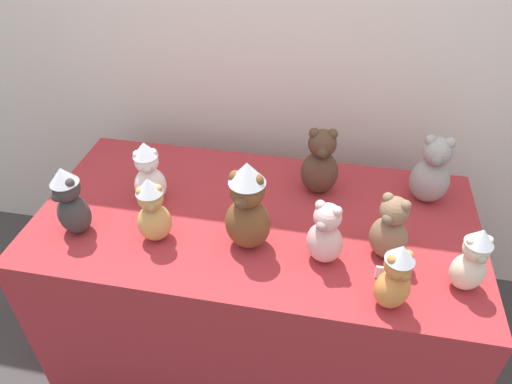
{
  "coord_description": "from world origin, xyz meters",
  "views": [
    {
      "loc": [
        0.26,
        -1.08,
        1.98
      ],
      "look_at": [
        0.0,
        0.25,
        0.92
      ],
      "focal_mm": 33.08,
      "sensor_mm": 36.0,
      "label": 1
    }
  ],
  "objects_px": {
    "teddy_bear_snow": "(149,173)",
    "teddy_bear_honey": "(153,211)",
    "teddy_bear_ginger": "(395,277)",
    "teddy_bear_blush": "(325,235)",
    "display_table": "(256,286)",
    "teddy_bear_charcoal": "(70,202)",
    "teddy_bear_chestnut": "(247,207)",
    "teddy_bear_ash": "(432,172)",
    "teddy_bear_mocha": "(390,229)",
    "teddy_bear_cocoa": "(320,163)",
    "teddy_bear_cream": "(472,260)"
  },
  "relations": [
    {
      "from": "teddy_bear_chestnut",
      "to": "teddy_bear_charcoal",
      "type": "bearing_deg",
      "value": -168.6
    },
    {
      "from": "teddy_bear_snow",
      "to": "teddy_bear_honey",
      "type": "relative_size",
      "value": 1.01
    },
    {
      "from": "teddy_bear_cocoa",
      "to": "teddy_bear_ginger",
      "type": "xyz_separation_m",
      "value": [
        0.27,
        -0.53,
        -0.01
      ]
    },
    {
      "from": "teddy_bear_ash",
      "to": "teddy_bear_chestnut",
      "type": "height_order",
      "value": "teddy_bear_chestnut"
    },
    {
      "from": "teddy_bear_blush",
      "to": "teddy_bear_mocha",
      "type": "bearing_deg",
      "value": 36.92
    },
    {
      "from": "display_table",
      "to": "teddy_bear_charcoal",
      "type": "xyz_separation_m",
      "value": [
        -0.63,
        -0.2,
        0.54
      ]
    },
    {
      "from": "teddy_bear_blush",
      "to": "teddy_bear_honey",
      "type": "distance_m",
      "value": 0.6
    },
    {
      "from": "display_table",
      "to": "teddy_bear_cream",
      "type": "relative_size",
      "value": 6.75
    },
    {
      "from": "teddy_bear_chestnut",
      "to": "teddy_bear_blush",
      "type": "bearing_deg",
      "value": 2.51
    },
    {
      "from": "teddy_bear_mocha",
      "to": "teddy_bear_charcoal",
      "type": "distance_m",
      "value": 1.11
    },
    {
      "from": "teddy_bear_cocoa",
      "to": "teddy_bear_cream",
      "type": "distance_m",
      "value": 0.65
    },
    {
      "from": "teddy_bear_cocoa",
      "to": "teddy_bear_mocha",
      "type": "bearing_deg",
      "value": -56.62
    },
    {
      "from": "display_table",
      "to": "teddy_bear_charcoal",
      "type": "bearing_deg",
      "value": -162.49
    },
    {
      "from": "teddy_bear_ginger",
      "to": "teddy_bear_cocoa",
      "type": "bearing_deg",
      "value": 85.52
    },
    {
      "from": "teddy_bear_ash",
      "to": "teddy_bear_ginger",
      "type": "relative_size",
      "value": 1.16
    },
    {
      "from": "teddy_bear_mocha",
      "to": "teddy_bear_chestnut",
      "type": "bearing_deg",
      "value": -146.61
    },
    {
      "from": "teddy_bear_cream",
      "to": "teddy_bear_snow",
      "type": "height_order",
      "value": "teddy_bear_snow"
    },
    {
      "from": "teddy_bear_cocoa",
      "to": "teddy_bear_mocha",
      "type": "distance_m",
      "value": 0.41
    },
    {
      "from": "display_table",
      "to": "teddy_bear_mocha",
      "type": "height_order",
      "value": "teddy_bear_mocha"
    },
    {
      "from": "teddy_bear_mocha",
      "to": "teddy_bear_snow",
      "type": "xyz_separation_m",
      "value": [
        -0.9,
        0.13,
        0.01
      ]
    },
    {
      "from": "teddy_bear_honey",
      "to": "teddy_bear_charcoal",
      "type": "height_order",
      "value": "teddy_bear_charcoal"
    },
    {
      "from": "teddy_bear_cream",
      "to": "teddy_bear_cocoa",
      "type": "bearing_deg",
      "value": 124.85
    },
    {
      "from": "teddy_bear_ash",
      "to": "teddy_bear_honey",
      "type": "height_order",
      "value": "teddy_bear_ash"
    },
    {
      "from": "teddy_bear_ash",
      "to": "teddy_bear_cocoa",
      "type": "distance_m",
      "value": 0.42
    },
    {
      "from": "teddy_bear_ginger",
      "to": "teddy_bear_blush",
      "type": "relative_size",
      "value": 1.03
    },
    {
      "from": "display_table",
      "to": "teddy_bear_snow",
      "type": "xyz_separation_m",
      "value": [
        -0.42,
        0.02,
        0.53
      ]
    },
    {
      "from": "teddy_bear_ginger",
      "to": "teddy_bear_mocha",
      "type": "relative_size",
      "value": 0.98
    },
    {
      "from": "teddy_bear_mocha",
      "to": "teddy_bear_honey",
      "type": "relative_size",
      "value": 0.96
    },
    {
      "from": "teddy_bear_cocoa",
      "to": "teddy_bear_cream",
      "type": "relative_size",
      "value": 1.17
    },
    {
      "from": "teddy_bear_ginger",
      "to": "teddy_bear_honey",
      "type": "height_order",
      "value": "teddy_bear_honey"
    },
    {
      "from": "teddy_bear_snow",
      "to": "teddy_bear_mocha",
      "type": "bearing_deg",
      "value": -32.76
    },
    {
      "from": "teddy_bear_snow",
      "to": "teddy_bear_ash",
      "type": "bearing_deg",
      "value": -13.19
    },
    {
      "from": "teddy_bear_cocoa",
      "to": "teddy_bear_cream",
      "type": "bearing_deg",
      "value": -45.37
    },
    {
      "from": "teddy_bear_ash",
      "to": "teddy_bear_honey",
      "type": "bearing_deg",
      "value": -150.19
    },
    {
      "from": "teddy_bear_blush",
      "to": "teddy_bear_chestnut",
      "type": "bearing_deg",
      "value": -163.81
    },
    {
      "from": "teddy_bear_ginger",
      "to": "teddy_bear_honey",
      "type": "distance_m",
      "value": 0.83
    },
    {
      "from": "teddy_bear_chestnut",
      "to": "teddy_bear_ash",
      "type": "bearing_deg",
      "value": 37.79
    },
    {
      "from": "teddy_bear_honey",
      "to": "teddy_bear_charcoal",
      "type": "xyz_separation_m",
      "value": [
        -0.3,
        -0.02,
        0.01
      ]
    },
    {
      "from": "display_table",
      "to": "teddy_bear_blush",
      "type": "xyz_separation_m",
      "value": [
        0.27,
        -0.17,
        0.51
      ]
    },
    {
      "from": "teddy_bear_snow",
      "to": "teddy_bear_honey",
      "type": "height_order",
      "value": "teddy_bear_snow"
    },
    {
      "from": "teddy_bear_honey",
      "to": "teddy_bear_mocha",
      "type": "bearing_deg",
      "value": -19.02
    },
    {
      "from": "display_table",
      "to": "teddy_bear_ginger",
      "type": "bearing_deg",
      "value": -34.04
    },
    {
      "from": "display_table",
      "to": "teddy_bear_ginger",
      "type": "height_order",
      "value": "teddy_bear_ginger"
    },
    {
      "from": "display_table",
      "to": "teddy_bear_charcoal",
      "type": "relative_size",
      "value": 5.96
    },
    {
      "from": "display_table",
      "to": "teddy_bear_chestnut",
      "type": "distance_m",
      "value": 0.59
    },
    {
      "from": "display_table",
      "to": "teddy_bear_ash",
      "type": "xyz_separation_m",
      "value": [
        0.64,
        0.23,
        0.53
      ]
    },
    {
      "from": "teddy_bear_mocha",
      "to": "teddy_bear_blush",
      "type": "distance_m",
      "value": 0.22
    },
    {
      "from": "teddy_bear_cream",
      "to": "teddy_bear_honey",
      "type": "relative_size",
      "value": 0.93
    },
    {
      "from": "teddy_bear_mocha",
      "to": "teddy_bear_honey",
      "type": "xyz_separation_m",
      "value": [
        -0.81,
        -0.07,
        0.01
      ]
    },
    {
      "from": "teddy_bear_snow",
      "to": "teddy_bear_honey",
      "type": "distance_m",
      "value": 0.22
    }
  ]
}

